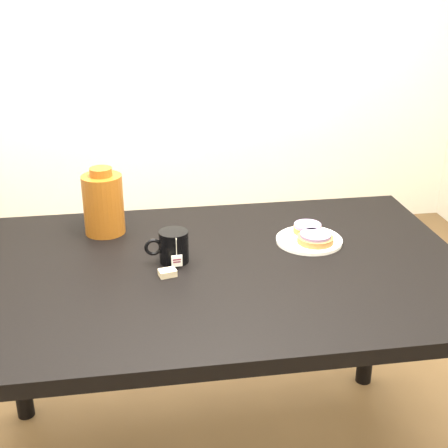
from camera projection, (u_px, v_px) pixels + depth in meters
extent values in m
cube|color=black|center=(215.00, 272.00, 1.72)|extent=(1.40, 0.90, 0.04)
cylinder|color=black|center=(14.00, 331.00, 2.12)|extent=(0.06, 0.06, 0.71)
cylinder|color=black|center=(371.00, 302.00, 2.31)|extent=(0.06, 0.06, 0.71)
cylinder|color=white|center=(309.00, 240.00, 1.85)|extent=(0.20, 0.20, 0.01)
torus|color=white|center=(309.00, 239.00, 1.85)|extent=(0.19, 0.19, 0.01)
cylinder|color=brown|center=(307.00, 229.00, 1.89)|extent=(0.09, 0.09, 0.02)
cylinder|color=gray|center=(308.00, 225.00, 1.88)|extent=(0.08, 0.08, 0.01)
cylinder|color=brown|center=(315.00, 239.00, 1.82)|extent=(0.14, 0.14, 0.02)
cylinder|color=gray|center=(316.00, 235.00, 1.82)|extent=(0.12, 0.12, 0.01)
cylinder|color=black|center=(174.00, 247.00, 1.72)|extent=(0.09, 0.09, 0.09)
cylinder|color=black|center=(173.00, 234.00, 1.70)|extent=(0.07, 0.07, 0.00)
torus|color=black|center=(153.00, 247.00, 1.70)|extent=(0.05, 0.01, 0.05)
cylinder|color=beige|center=(176.00, 247.00, 1.67)|extent=(0.00, 0.00, 0.05)
cube|color=white|center=(177.00, 261.00, 1.68)|extent=(0.03, 0.00, 0.03)
cube|color=#C6B793|center=(168.00, 273.00, 1.65)|extent=(0.05, 0.04, 0.02)
cylinder|color=#5F2E0C|center=(103.00, 204.00, 1.88)|extent=(0.15, 0.15, 0.18)
cylinder|color=#5F2E0C|center=(101.00, 172.00, 1.84)|extent=(0.07, 0.07, 0.02)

